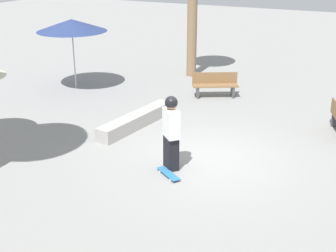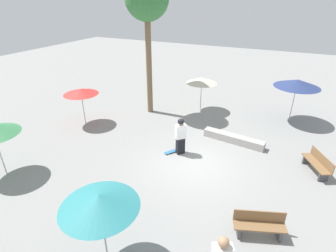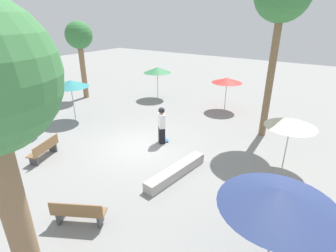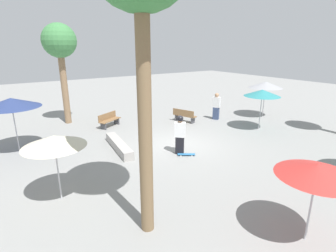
# 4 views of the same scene
# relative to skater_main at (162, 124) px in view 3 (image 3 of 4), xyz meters

# --- Properties ---
(ground_plane) EXTENTS (60.00, 60.00, 0.00)m
(ground_plane) POSITION_rel_skater_main_xyz_m (-0.94, 0.54, -0.99)
(ground_plane) COLOR gray
(skater_main) EXTENTS (0.53, 0.54, 1.83)m
(skater_main) POSITION_rel_skater_main_xyz_m (0.00, 0.00, 0.00)
(skater_main) COLOR black
(skater_main) RESTS_ON ground_plane
(skateboard) EXTENTS (0.62, 0.77, 0.07)m
(skateboard) POSITION_rel_skater_main_xyz_m (0.37, 0.11, -0.93)
(skateboard) COLOR teal
(skateboard) RESTS_ON ground_plane
(concrete_ledge) EXTENTS (3.19, 0.86, 0.40)m
(concrete_ledge) POSITION_rel_skater_main_xyz_m (-2.07, -2.14, -0.79)
(concrete_ledge) COLOR #A8A39E
(concrete_ledge) RESTS_ON ground_plane
(bench_near) EXTENTS (1.65, 0.96, 0.85)m
(bench_near) POSITION_rel_skater_main_xyz_m (-4.11, 3.38, -0.56)
(bench_near) COLOR #47474C
(bench_near) RESTS_ON ground_plane
(bench_far) EXTENTS (1.15, 1.62, 0.85)m
(bench_far) POSITION_rel_skater_main_xyz_m (-5.86, -1.12, -0.56)
(bench_far) COLOR #47474C
(bench_far) RESTS_ON ground_plane
(shade_umbrella_cream) EXTENTS (1.95, 1.95, 2.20)m
(shade_umbrella_cream) POSITION_rel_skater_main_xyz_m (0.88, -5.47, 1.03)
(shade_umbrella_cream) COLOR #B7B7BC
(shade_umbrella_cream) RESTS_ON ground_plane
(shade_umbrella_green) EXTENTS (2.03, 2.03, 2.32)m
(shade_umbrella_green) POSITION_rel_skater_main_xyz_m (6.10, 4.68, 1.13)
(shade_umbrella_green) COLOR #B7B7BC
(shade_umbrella_green) RESTS_ON ground_plane
(shade_umbrella_grey) EXTENTS (2.27, 2.27, 2.47)m
(shade_umbrella_grey) POSITION_rel_skater_main_xyz_m (-2.10, 8.81, 1.27)
(shade_umbrella_grey) COLOR #B7B7BC
(shade_umbrella_grey) RESTS_ON ground_plane
(shade_umbrella_teal) EXTENTS (2.07, 2.07, 2.40)m
(shade_umbrella_teal) POSITION_rel_skater_main_xyz_m (-0.35, 6.15, 1.21)
(shade_umbrella_teal) COLOR #B7B7BC
(shade_umbrella_teal) RESTS_ON ground_plane
(shade_umbrella_red) EXTENTS (1.95, 1.95, 2.14)m
(shade_umbrella_red) POSITION_rel_skater_main_xyz_m (6.39, -0.63, 0.99)
(shade_umbrella_red) COLOR #B7B7BC
(shade_umbrella_red) RESTS_ON ground_plane
(shade_umbrella_navy) EXTENTS (2.54, 2.54, 2.57)m
(shade_umbrella_navy) POSITION_rel_skater_main_xyz_m (-4.55, -6.20, 1.36)
(shade_umbrella_navy) COLOR #B7B7BC
(shade_umbrella_navy) RESTS_ON ground_plane
(palm_tree_center_left) EXTENTS (1.90, 1.90, 5.49)m
(palm_tree_center_left) POSITION_rel_skater_main_xyz_m (3.16, 9.33, 3.34)
(palm_tree_center_left) COLOR #896B4C
(palm_tree_center_left) RESTS_ON ground_plane
(bystander_watching) EXTENTS (0.57, 0.47, 1.81)m
(bystander_watching) POSITION_rel_skater_main_xyz_m (-3.43, 5.56, -0.08)
(bystander_watching) COLOR #38476B
(bystander_watching) RESTS_ON ground_plane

